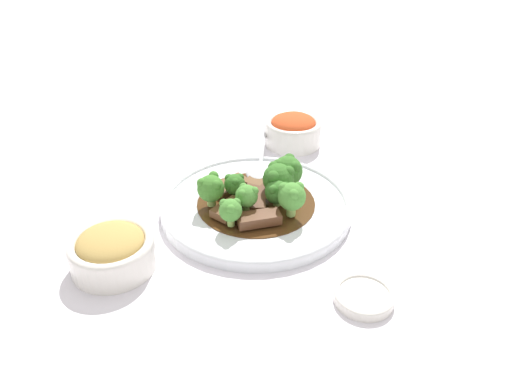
{
  "coord_description": "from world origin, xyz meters",
  "views": [
    {
      "loc": [
        0.05,
        -0.64,
        0.44
      ],
      "look_at": [
        0.0,
        0.0,
        0.03
      ],
      "focal_mm": 35.0,
      "sensor_mm": 36.0,
      "label": 1
    }
  ],
  "objects_px": {
    "beef_strip_0": "(229,209)",
    "main_plate": "(256,205)",
    "broccoli_floret_2": "(211,188)",
    "beef_strip_1": "(253,199)",
    "beef_strip_4": "(261,180)",
    "side_bowl_appetizer": "(112,250)",
    "broccoli_floret_3": "(278,178)",
    "beef_strip_3": "(259,219)",
    "broccoli_floret_0": "(247,196)",
    "beef_strip_2": "(231,185)",
    "broccoli_floret_7": "(292,196)",
    "broccoli_floret_6": "(277,191)",
    "serving_spoon": "(260,167)",
    "side_bowl_kimchi": "(293,130)",
    "broccoli_floret_1": "(235,184)",
    "broccoli_floret_5": "(287,171)",
    "sauce_dish": "(364,296)",
    "broccoli_floret_4": "(231,210)"
  },
  "relations": [
    {
      "from": "main_plate",
      "to": "broccoli_floret_0",
      "type": "height_order",
      "value": "broccoli_floret_0"
    },
    {
      "from": "beef_strip_2",
      "to": "broccoli_floret_5",
      "type": "xyz_separation_m",
      "value": [
        0.09,
        0.01,
        0.03
      ]
    },
    {
      "from": "broccoli_floret_7",
      "to": "main_plate",
      "type": "bearing_deg",
      "value": 146.82
    },
    {
      "from": "broccoli_floret_6",
      "to": "side_bowl_kimchi",
      "type": "bearing_deg",
      "value": 84.91
    },
    {
      "from": "beef_strip_3",
      "to": "main_plate",
      "type": "bearing_deg",
      "value": 98.16
    },
    {
      "from": "beef_strip_0",
      "to": "beef_strip_3",
      "type": "height_order",
      "value": "beef_strip_3"
    },
    {
      "from": "beef_strip_1",
      "to": "broccoli_floret_3",
      "type": "height_order",
      "value": "broccoli_floret_3"
    },
    {
      "from": "broccoli_floret_7",
      "to": "side_bowl_appetizer",
      "type": "height_order",
      "value": "broccoli_floret_7"
    },
    {
      "from": "broccoli_floret_6",
      "to": "broccoli_floret_7",
      "type": "bearing_deg",
      "value": -49.84
    },
    {
      "from": "broccoli_floret_0",
      "to": "broccoli_floret_1",
      "type": "xyz_separation_m",
      "value": [
        -0.02,
        0.04,
        -0.01
      ]
    },
    {
      "from": "main_plate",
      "to": "broccoli_floret_5",
      "type": "height_order",
      "value": "broccoli_floret_5"
    },
    {
      "from": "main_plate",
      "to": "beef_strip_2",
      "type": "bearing_deg",
      "value": 141.56
    },
    {
      "from": "broccoli_floret_2",
      "to": "beef_strip_1",
      "type": "bearing_deg",
      "value": 12.34
    },
    {
      "from": "side_bowl_appetizer",
      "to": "side_bowl_kimchi",
      "type": "bearing_deg",
      "value": 58.52
    },
    {
      "from": "broccoli_floret_0",
      "to": "broccoli_floret_2",
      "type": "height_order",
      "value": "broccoli_floret_2"
    },
    {
      "from": "beef_strip_0",
      "to": "broccoli_floret_5",
      "type": "distance_m",
      "value": 0.11
    },
    {
      "from": "beef_strip_2",
      "to": "broccoli_floret_7",
      "type": "xyz_separation_m",
      "value": [
        0.1,
        -0.07,
        0.03
      ]
    },
    {
      "from": "broccoli_floret_2",
      "to": "broccoli_floret_7",
      "type": "bearing_deg",
      "value": -8.61
    },
    {
      "from": "main_plate",
      "to": "broccoli_floret_2",
      "type": "distance_m",
      "value": 0.08
    },
    {
      "from": "broccoli_floret_6",
      "to": "side_bowl_kimchi",
      "type": "height_order",
      "value": "same"
    },
    {
      "from": "main_plate",
      "to": "broccoli_floret_7",
      "type": "relative_size",
      "value": 5.56
    },
    {
      "from": "beef_strip_2",
      "to": "broccoli_floret_3",
      "type": "bearing_deg",
      "value": -13.2
    },
    {
      "from": "beef_strip_1",
      "to": "beef_strip_4",
      "type": "xyz_separation_m",
      "value": [
        0.01,
        0.06,
        0.0
      ]
    },
    {
      "from": "serving_spoon",
      "to": "broccoli_floret_0",
      "type": "bearing_deg",
      "value": -95.36
    },
    {
      "from": "beef_strip_4",
      "to": "broccoli_floret_2",
      "type": "bearing_deg",
      "value": -135.09
    },
    {
      "from": "beef_strip_2",
      "to": "side_bowl_appetizer",
      "type": "height_order",
      "value": "side_bowl_appetizer"
    },
    {
      "from": "side_bowl_kimchi",
      "to": "sauce_dish",
      "type": "bearing_deg",
      "value": -77.66
    },
    {
      "from": "beef_strip_2",
      "to": "broccoli_floret_7",
      "type": "height_order",
      "value": "broccoli_floret_7"
    },
    {
      "from": "beef_strip_2",
      "to": "broccoli_floret_4",
      "type": "bearing_deg",
      "value": -83.38
    },
    {
      "from": "broccoli_floret_6",
      "to": "serving_spoon",
      "type": "relative_size",
      "value": 0.18
    },
    {
      "from": "beef_strip_1",
      "to": "broccoli_floret_6",
      "type": "distance_m",
      "value": 0.04
    },
    {
      "from": "beef_strip_4",
      "to": "broccoli_floret_3",
      "type": "distance_m",
      "value": 0.05
    },
    {
      "from": "beef_strip_3",
      "to": "broccoli_floret_3",
      "type": "distance_m",
      "value": 0.08
    },
    {
      "from": "broccoli_floret_2",
      "to": "serving_spoon",
      "type": "xyz_separation_m",
      "value": [
        0.07,
        0.11,
        -0.02
      ]
    },
    {
      "from": "broccoli_floret_0",
      "to": "broccoli_floret_5",
      "type": "relative_size",
      "value": 0.83
    },
    {
      "from": "beef_strip_0",
      "to": "main_plate",
      "type": "bearing_deg",
      "value": 44.24
    },
    {
      "from": "main_plate",
      "to": "broccoli_floret_0",
      "type": "xyz_separation_m",
      "value": [
        -0.01,
        -0.03,
        0.04
      ]
    },
    {
      "from": "broccoli_floret_0",
      "to": "broccoli_floret_7",
      "type": "height_order",
      "value": "broccoli_floret_7"
    },
    {
      "from": "broccoli_floret_0",
      "to": "side_bowl_kimchi",
      "type": "relative_size",
      "value": 0.42
    },
    {
      "from": "broccoli_floret_1",
      "to": "broccoli_floret_0",
      "type": "bearing_deg",
      "value": -62.25
    },
    {
      "from": "broccoli_floret_1",
      "to": "broccoli_floret_3",
      "type": "height_order",
      "value": "broccoli_floret_3"
    },
    {
      "from": "beef_strip_2",
      "to": "serving_spoon",
      "type": "height_order",
      "value": "serving_spoon"
    },
    {
      "from": "beef_strip_3",
      "to": "serving_spoon",
      "type": "distance_m",
      "value": 0.15
    },
    {
      "from": "beef_strip_2",
      "to": "broccoli_floret_3",
      "type": "xyz_separation_m",
      "value": [
        0.08,
        -0.02,
        0.03
      ]
    },
    {
      "from": "side_bowl_appetizer",
      "to": "broccoli_floret_3",
      "type": "bearing_deg",
      "value": 37.31
    },
    {
      "from": "broccoli_floret_7",
      "to": "sauce_dish",
      "type": "xyz_separation_m",
      "value": [
        0.09,
        -0.15,
        -0.04
      ]
    },
    {
      "from": "beef_strip_0",
      "to": "beef_strip_4",
      "type": "bearing_deg",
      "value": 65.2
    },
    {
      "from": "beef_strip_4",
      "to": "main_plate",
      "type": "bearing_deg",
      "value": -94.42
    },
    {
      "from": "beef_strip_3",
      "to": "beef_strip_4",
      "type": "xyz_separation_m",
      "value": [
        -0.0,
        0.11,
        -0.0
      ]
    },
    {
      "from": "main_plate",
      "to": "beef_strip_3",
      "type": "distance_m",
      "value": 0.06
    }
  ]
}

